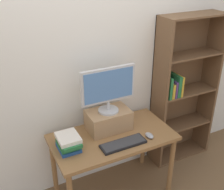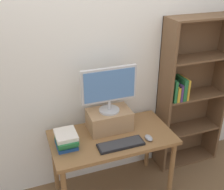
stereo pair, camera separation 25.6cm
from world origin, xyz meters
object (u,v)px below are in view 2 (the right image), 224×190
object	(u,v)px
riser_box	(109,120)
keyboard	(121,144)
bookshelf_unit	(190,94)
book_stack	(66,139)
computer_mouse	(149,138)
desk	(112,144)
computer_monitor	(109,88)

from	to	relation	value
riser_box	keyboard	distance (m)	0.31
bookshelf_unit	book_stack	world-z (taller)	bookshelf_unit
computer_mouse	book_stack	size ratio (longest dim) A/B	0.39
riser_box	desk	bearing A→B (deg)	-98.38
desk	riser_box	xyz separation A→B (m)	(0.02, 0.13, 0.19)
riser_box	book_stack	bearing A→B (deg)	-164.05
keyboard	book_stack	distance (m)	0.50
desk	computer_monitor	xyz separation A→B (m)	(0.02, 0.13, 0.55)
bookshelf_unit	book_stack	xyz separation A→B (m)	(-1.46, -0.24, -0.09)
riser_box	computer_mouse	world-z (taller)	riser_box
bookshelf_unit	book_stack	bearing A→B (deg)	-170.48
desk	bookshelf_unit	distance (m)	1.08
bookshelf_unit	book_stack	distance (m)	1.48
computer_monitor	computer_mouse	world-z (taller)	computer_monitor
bookshelf_unit	keyboard	size ratio (longest dim) A/B	4.08
computer_monitor	keyboard	world-z (taller)	computer_monitor
computer_monitor	book_stack	bearing A→B (deg)	-164.22
desk	bookshelf_unit	world-z (taller)	bookshelf_unit
desk	computer_monitor	world-z (taller)	computer_monitor
desk	book_stack	xyz separation A→B (m)	(-0.44, -0.00, 0.16)
keyboard	riser_box	bearing A→B (deg)	90.67
bookshelf_unit	keyboard	world-z (taller)	bookshelf_unit
keyboard	book_stack	xyz separation A→B (m)	(-0.46, 0.17, 0.06)
computer_monitor	book_stack	xyz separation A→B (m)	(-0.46, -0.13, -0.38)
riser_box	keyboard	size ratio (longest dim) A/B	0.98
keyboard	bookshelf_unit	bearing A→B (deg)	22.64
desk	computer_mouse	distance (m)	0.37
desk	bookshelf_unit	bearing A→B (deg)	13.47
riser_box	computer_monitor	size ratio (longest dim) A/B	0.78
keyboard	computer_monitor	bearing A→B (deg)	90.67
desk	computer_monitor	size ratio (longest dim) A/B	2.18
computer_monitor	book_stack	distance (m)	0.61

